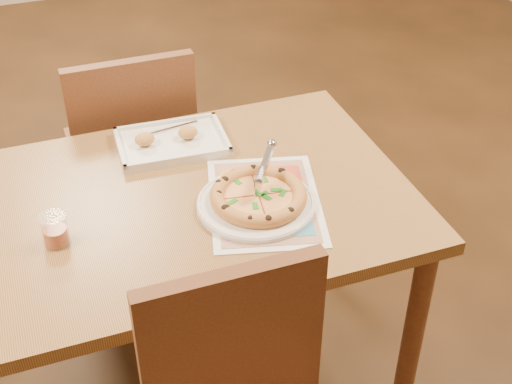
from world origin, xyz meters
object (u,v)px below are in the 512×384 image
object	(u,v)px
dining_table	(175,225)
plate	(256,204)
chair_far	(132,137)
menu	(265,201)
pizza_cutter	(263,169)
appetizer_tray	(171,143)
pizza	(258,196)
glass_tumbler	(55,232)

from	to	relation	value
dining_table	plate	xyz separation A→B (m)	(0.20, -0.11, 0.09)
chair_far	menu	xyz separation A→B (m)	(0.23, -0.69, 0.16)
menu	plate	bearing A→B (deg)	-156.75
plate	pizza_cutter	size ratio (longest dim) A/B	2.36
appetizer_tray	menu	distance (m)	0.39
pizza	pizza_cutter	world-z (taller)	pizza_cutter
pizza	dining_table	bearing A→B (deg)	154.78
pizza_cutter	menu	xyz separation A→B (m)	(-0.00, -0.03, -0.09)
pizza_cutter	dining_table	bearing A→B (deg)	112.30
pizza_cutter	plate	bearing A→B (deg)	176.23
chair_far	plate	size ratio (longest dim) A/B	1.48
plate	chair_far	bearing A→B (deg)	105.99
plate	pizza_cutter	distance (m)	0.10
dining_table	pizza	xyz separation A→B (m)	(0.21, -0.10, 0.12)
dining_table	chair_far	distance (m)	0.61
glass_tumbler	plate	bearing A→B (deg)	-3.45
pizza	glass_tumbler	size ratio (longest dim) A/B	3.04
dining_table	plate	size ratio (longest dim) A/B	4.10
pizza	pizza_cutter	xyz separation A→B (m)	(0.03, 0.03, 0.06)
glass_tumbler	menu	distance (m)	0.55
glass_tumbler	menu	world-z (taller)	glass_tumbler
chair_far	glass_tumbler	distance (m)	0.77
chair_far	glass_tumbler	size ratio (longest dim) A/B	5.47
appetizer_tray	plate	bearing A→B (deg)	-69.53
dining_table	glass_tumbler	world-z (taller)	glass_tumbler
chair_far	menu	distance (m)	0.75
dining_table	plate	distance (m)	0.25
pizza	appetizer_tray	size ratio (longest dim) A/B	0.78
menu	pizza	bearing A→B (deg)	-160.76
chair_far	glass_tumbler	xyz separation A→B (m)	(-0.32, -0.68, 0.19)
plate	pizza_cutter	world-z (taller)	pizza_cutter
dining_table	appetizer_tray	world-z (taller)	appetizer_tray
pizza	appetizer_tray	bearing A→B (deg)	112.01
chair_far	glass_tumbler	bearing A→B (deg)	64.74
pizza_cutter	appetizer_tray	distance (m)	0.38
appetizer_tray	menu	size ratio (longest dim) A/B	0.81
chair_far	appetizer_tray	distance (m)	0.38
dining_table	glass_tumbler	bearing A→B (deg)	-166.94
glass_tumbler	pizza_cutter	bearing A→B (deg)	0.91
pizza	appetizer_tray	world-z (taller)	appetizer_tray
pizza_cutter	appetizer_tray	size ratio (longest dim) A/B	0.40
appetizer_tray	glass_tumbler	bearing A→B (deg)	-138.70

